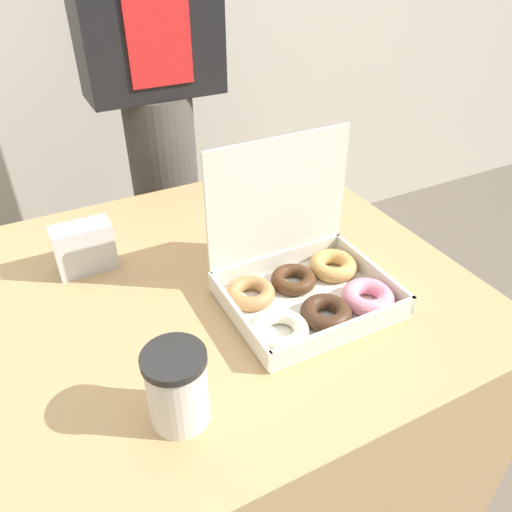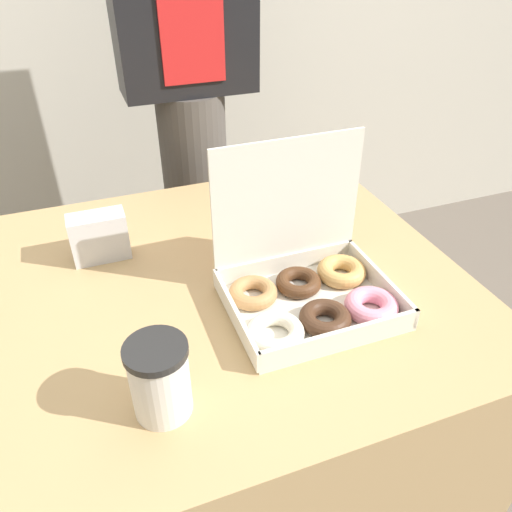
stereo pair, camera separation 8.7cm
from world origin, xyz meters
name	(u,v)px [view 1 (the left image)]	position (x,y,z in m)	size (l,w,h in m)	color
ground_plane	(222,492)	(0.00, 0.00, 0.00)	(14.00, 14.00, 0.00)	#665B51
table	(216,407)	(0.00, 0.00, 0.38)	(1.03, 0.89, 0.77)	tan
donut_box	(306,281)	(0.16, -0.13, 0.81)	(0.32, 0.26, 0.30)	silver
coffee_cup	(177,387)	(-0.16, -0.28, 0.84)	(0.09, 0.09, 0.13)	silver
napkin_holder	(84,248)	(-0.20, 0.17, 0.82)	(0.12, 0.06, 0.11)	silver
person_customer	(155,88)	(0.14, 0.70, 0.97)	(0.39, 0.21, 1.77)	#4C4742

